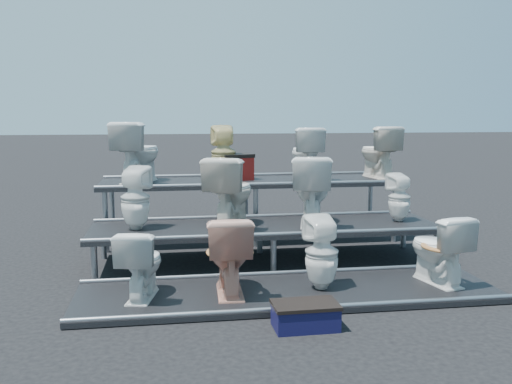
{
  "coord_description": "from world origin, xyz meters",
  "views": [
    {
      "loc": [
        -1.19,
        -6.69,
        1.84
      ],
      "look_at": [
        -0.11,
        0.1,
        0.86
      ],
      "focal_mm": 40.0,
      "sensor_mm": 36.0,
      "label": 1
    }
  ],
  "objects": [
    {
      "name": "tier_front",
      "position": [
        0.0,
        -1.3,
        0.03
      ],
      "size": [
        4.2,
        1.2,
        0.06
      ],
      "primitive_type": "cube",
      "color": "black",
      "rests_on": "ground"
    },
    {
      "name": "red_crate",
      "position": [
        -0.22,
        1.36,
        1.02
      ],
      "size": [
        0.54,
        0.49,
        0.32
      ],
      "primitive_type": "cube",
      "rotation": [
        0.0,
        0.0,
        0.36
      ],
      "color": "maroon",
      "rests_on": "tier_back"
    },
    {
      "name": "toilet_6",
      "position": [
        0.56,
        0.0,
        0.88
      ],
      "size": [
        0.67,
        0.92,
        0.85
      ],
      "primitive_type": "imported",
      "rotation": [
        0.0,
        0.0,
        2.89
      ],
      "color": "white",
      "rests_on": "tier_mid"
    },
    {
      "name": "toilet_4",
      "position": [
        -1.55,
        0.0,
        0.83
      ],
      "size": [
        0.43,
        0.43,
        0.74
      ],
      "primitive_type": "imported",
      "rotation": [
        0.0,
        0.0,
        2.81
      ],
      "color": "white",
      "rests_on": "tier_mid"
    },
    {
      "name": "tier_mid",
      "position": [
        0.0,
        0.0,
        0.23
      ],
      "size": [
        4.2,
        1.2,
        0.46
      ],
      "primitive_type": "cube",
      "color": "black",
      "rests_on": "ground"
    },
    {
      "name": "toilet_3",
      "position": [
        1.58,
        -1.3,
        0.42
      ],
      "size": [
        0.54,
        0.78,
        0.73
      ],
      "primitive_type": "imported",
      "rotation": [
        0.0,
        0.0,
        3.34
      ],
      "color": "white",
      "rests_on": "tier_front"
    },
    {
      "name": "step_stool",
      "position": [
        -0.04,
        -2.16,
        0.1
      ],
      "size": [
        0.54,
        0.33,
        0.19
      ],
      "primitive_type": "cube",
      "rotation": [
        0.0,
        0.0,
        0.02
      ],
      "color": "black",
      "rests_on": "ground"
    },
    {
      "name": "toilet_7",
      "position": [
        1.7,
        0.0,
        0.76
      ],
      "size": [
        0.32,
        0.32,
        0.61
      ],
      "primitive_type": "imported",
      "rotation": [
        0.0,
        0.0,
        3.32
      ],
      "color": "white",
      "rests_on": "tier_mid"
    },
    {
      "name": "toilet_9",
      "position": [
        -0.38,
        1.3,
        1.25
      ],
      "size": [
        0.36,
        0.37,
        0.78
      ],
      "primitive_type": "imported",
      "rotation": [
        0.0,
        0.0,
        3.17
      ],
      "color": "#D6C584",
      "rests_on": "tier_back"
    },
    {
      "name": "toilet_10",
      "position": [
        0.81,
        1.3,
        1.23
      ],
      "size": [
        0.43,
        0.74,
        0.75
      ],
      "primitive_type": "imported",
      "rotation": [
        0.0,
        0.0,
        3.12
      ],
      "color": "white",
      "rests_on": "tier_back"
    },
    {
      "name": "toilet_1",
      "position": [
        -0.6,
        -1.3,
        0.45
      ],
      "size": [
        0.47,
        0.79,
        0.78
      ],
      "primitive_type": "imported",
      "rotation": [
        0.0,
        0.0,
        3.09
      ],
      "color": "#DF9F87",
      "rests_on": "tier_front"
    },
    {
      "name": "toilet_0",
      "position": [
        -1.44,
        -1.3,
        0.4
      ],
      "size": [
        0.5,
        0.72,
        0.67
      ],
      "primitive_type": "imported",
      "rotation": [
        0.0,
        0.0,
        2.93
      ],
      "color": "white",
      "rests_on": "tier_front"
    },
    {
      "name": "tier_back",
      "position": [
        0.0,
        1.3,
        0.43
      ],
      "size": [
        4.2,
        1.2,
        0.86
      ],
      "primitive_type": "cube",
      "color": "black",
      "rests_on": "ground"
    },
    {
      "name": "ground",
      "position": [
        0.0,
        0.0,
        0.0
      ],
      "size": [
        80.0,
        80.0,
        0.0
      ],
      "primitive_type": "plane",
      "color": "black",
      "rests_on": "ground"
    },
    {
      "name": "toilet_5",
      "position": [
        -0.44,
        0.0,
        0.88
      ],
      "size": [
        0.76,
        0.95,
        0.85
      ],
      "primitive_type": "imported",
      "rotation": [
        0.0,
        0.0,
        2.73
      ],
      "color": "silver",
      "rests_on": "tier_mid"
    },
    {
      "name": "toilet_8",
      "position": [
        -1.56,
        1.3,
        1.28
      ],
      "size": [
        0.76,
        0.94,
        0.83
      ],
      "primitive_type": "imported",
      "rotation": [
        0.0,
        0.0,
        2.71
      ],
      "color": "white",
      "rests_on": "tier_back"
    },
    {
      "name": "toilet_2",
      "position": [
        0.33,
        -1.3,
        0.43
      ],
      "size": [
        0.36,
        0.37,
        0.74
      ],
      "primitive_type": "imported",
      "rotation": [
        0.0,
        0.0,
        3.23
      ],
      "color": "white",
      "rests_on": "tier_front"
    },
    {
      "name": "toilet_11",
      "position": [
        1.9,
        1.3,
        1.24
      ],
      "size": [
        0.51,
        0.79,
        0.76
      ],
      "primitive_type": "imported",
      "rotation": [
        0.0,
        0.0,
        3.27
      ],
      "color": "silver",
      "rests_on": "tier_back"
    }
  ]
}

